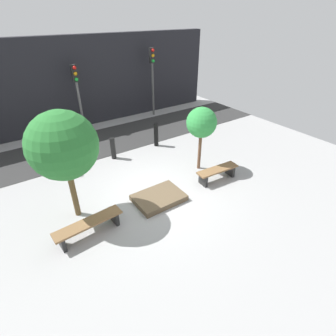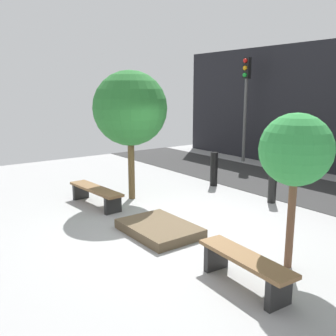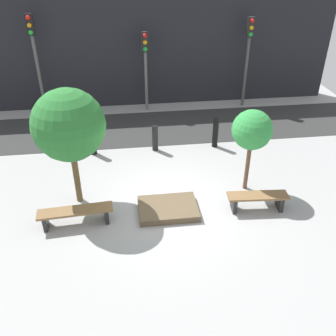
{
  "view_description": "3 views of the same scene",
  "coord_description": "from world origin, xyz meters",
  "px_view_note": "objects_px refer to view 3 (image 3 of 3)",
  "views": [
    {
      "loc": [
        -3.65,
        -6.08,
        5.36
      ],
      "look_at": [
        0.44,
        -0.19,
        1.03
      ],
      "focal_mm": 28.0,
      "sensor_mm": 36.0,
      "label": 1
    },
    {
      "loc": [
        5.73,
        -4.32,
        2.79
      ],
      "look_at": [
        0.01,
        -0.08,
        1.3
      ],
      "focal_mm": 40.0,
      "sensor_mm": 36.0,
      "label": 2
    },
    {
      "loc": [
        -1.02,
        -8.25,
        6.36
      ],
      "look_at": [
        0.08,
        0.33,
        1.0
      ],
      "focal_mm": 40.0,
      "sensor_mm": 36.0,
      "label": 3
    }
  ],
  "objects_px": {
    "tree_behind_right_bench": "(252,130)",
    "bollard_far_left": "(93,141)",
    "tree_behind_left_bench": "(69,125)",
    "traffic_light_mid_west": "(145,57)",
    "traffic_light_mid_east": "(249,46)",
    "planter_bed": "(168,209)",
    "bench_right": "(257,199)",
    "bench_left": "(76,214)",
    "traffic_light_west": "(34,48)",
    "bollard_center": "(215,133)",
    "bollard_left": "(155,138)"
  },
  "relations": [
    {
      "from": "bench_left",
      "to": "bollard_left",
      "type": "relative_size",
      "value": 2.07
    },
    {
      "from": "tree_behind_left_bench",
      "to": "traffic_light_mid_east",
      "type": "relative_size",
      "value": 0.89
    },
    {
      "from": "planter_bed",
      "to": "traffic_light_west",
      "type": "height_order",
      "value": "traffic_light_west"
    },
    {
      "from": "bollard_far_left",
      "to": "bollard_left",
      "type": "distance_m",
      "value": 2.12
    },
    {
      "from": "traffic_light_mid_east",
      "to": "planter_bed",
      "type": "bearing_deg",
      "value": -120.9
    },
    {
      "from": "planter_bed",
      "to": "traffic_light_west",
      "type": "bearing_deg",
      "value": 120.89
    },
    {
      "from": "tree_behind_left_bench",
      "to": "tree_behind_right_bench",
      "type": "xyz_separation_m",
      "value": [
        4.82,
        0.0,
        -0.44
      ]
    },
    {
      "from": "tree_behind_left_bench",
      "to": "bollard_center",
      "type": "bearing_deg",
      "value": 30.34
    },
    {
      "from": "bench_left",
      "to": "bollard_center",
      "type": "height_order",
      "value": "bollard_center"
    },
    {
      "from": "bench_right",
      "to": "traffic_light_mid_west",
      "type": "xyz_separation_m",
      "value": [
        -2.41,
        7.26,
        1.92
      ]
    },
    {
      "from": "tree_behind_right_bench",
      "to": "traffic_light_mid_west",
      "type": "bearing_deg",
      "value": 111.12
    },
    {
      "from": "planter_bed",
      "to": "tree_behind_left_bench",
      "type": "height_order",
      "value": "tree_behind_left_bench"
    },
    {
      "from": "bench_left",
      "to": "tree_behind_right_bench",
      "type": "bearing_deg",
      "value": 7.9
    },
    {
      "from": "bench_left",
      "to": "traffic_light_west",
      "type": "xyz_separation_m",
      "value": [
        -1.82,
        7.26,
        2.41
      ]
    },
    {
      "from": "bollard_far_left",
      "to": "traffic_light_west",
      "type": "distance_m",
      "value": 4.72
    },
    {
      "from": "planter_bed",
      "to": "tree_behind_right_bench",
      "type": "distance_m",
      "value": 3.11
    },
    {
      "from": "bench_right",
      "to": "tree_behind_right_bench",
      "type": "bearing_deg",
      "value": 94.15
    },
    {
      "from": "bollard_far_left",
      "to": "traffic_light_west",
      "type": "height_order",
      "value": "traffic_light_west"
    },
    {
      "from": "traffic_light_mid_west",
      "to": "traffic_light_mid_east",
      "type": "height_order",
      "value": "traffic_light_mid_east"
    },
    {
      "from": "bench_left",
      "to": "bollard_far_left",
      "type": "relative_size",
      "value": 1.92
    },
    {
      "from": "bench_left",
      "to": "bollard_center",
      "type": "xyz_separation_m",
      "value": [
        4.53,
        3.68,
        0.21
      ]
    },
    {
      "from": "bollard_far_left",
      "to": "bollard_left",
      "type": "bearing_deg",
      "value": 0.0
    },
    {
      "from": "bench_left",
      "to": "planter_bed",
      "type": "height_order",
      "value": "bench_left"
    },
    {
      "from": "bollard_center",
      "to": "traffic_light_mid_east",
      "type": "bearing_deg",
      "value": 59.56
    },
    {
      "from": "bench_right",
      "to": "bollard_far_left",
      "type": "height_order",
      "value": "bollard_far_left"
    },
    {
      "from": "bench_left",
      "to": "traffic_light_mid_west",
      "type": "relative_size",
      "value": 0.59
    },
    {
      "from": "bench_left",
      "to": "traffic_light_west",
      "type": "height_order",
      "value": "traffic_light_west"
    },
    {
      "from": "bollard_left",
      "to": "traffic_light_mid_west",
      "type": "xyz_separation_m",
      "value": [
        0.0,
        3.59,
        1.79
      ]
    },
    {
      "from": "bollard_left",
      "to": "traffic_light_west",
      "type": "height_order",
      "value": "traffic_light_west"
    },
    {
      "from": "bollard_far_left",
      "to": "traffic_light_mid_west",
      "type": "relative_size",
      "value": 0.31
    },
    {
      "from": "tree_behind_left_bench",
      "to": "traffic_light_west",
      "type": "xyz_separation_m",
      "value": [
        -1.82,
        6.24,
        0.41
      ]
    },
    {
      "from": "traffic_light_mid_east",
      "to": "bollard_center",
      "type": "bearing_deg",
      "value": -120.44
    },
    {
      "from": "planter_bed",
      "to": "bollard_far_left",
      "type": "height_order",
      "value": "bollard_far_left"
    },
    {
      "from": "bollard_far_left",
      "to": "bollard_left",
      "type": "height_order",
      "value": "bollard_far_left"
    },
    {
      "from": "traffic_light_mid_west",
      "to": "traffic_light_mid_east",
      "type": "relative_size",
      "value": 0.88
    },
    {
      "from": "bench_left",
      "to": "tree_behind_right_bench",
      "type": "distance_m",
      "value": 5.16
    },
    {
      "from": "tree_behind_right_bench",
      "to": "bollard_far_left",
      "type": "distance_m",
      "value": 5.42
    },
    {
      "from": "tree_behind_left_bench",
      "to": "traffic_light_mid_west",
      "type": "relative_size",
      "value": 1.01
    },
    {
      "from": "bollard_center",
      "to": "traffic_light_mid_east",
      "type": "distance_m",
      "value": 4.62
    },
    {
      "from": "bollard_far_left",
      "to": "traffic_light_west",
      "type": "bearing_deg",
      "value": 120.44
    },
    {
      "from": "bench_left",
      "to": "bollard_far_left",
      "type": "distance_m",
      "value": 3.69
    },
    {
      "from": "tree_behind_left_bench",
      "to": "traffic_light_mid_east",
      "type": "xyz_separation_m",
      "value": [
        6.63,
        6.24,
        0.22
      ]
    },
    {
      "from": "planter_bed",
      "to": "bollard_far_left",
      "type": "relative_size",
      "value": 1.58
    },
    {
      "from": "bollard_far_left",
      "to": "traffic_light_mid_east",
      "type": "distance_m",
      "value": 7.57
    },
    {
      "from": "tree_behind_right_bench",
      "to": "traffic_light_mid_east",
      "type": "height_order",
      "value": "traffic_light_mid_east"
    },
    {
      "from": "tree_behind_right_bench",
      "to": "bollard_center",
      "type": "distance_m",
      "value": 2.99
    },
    {
      "from": "bollard_left",
      "to": "tree_behind_right_bench",
      "type": "bearing_deg",
      "value": -47.73
    },
    {
      "from": "planter_bed",
      "to": "traffic_light_west",
      "type": "distance_m",
      "value": 8.65
    },
    {
      "from": "bollard_left",
      "to": "bollard_center",
      "type": "height_order",
      "value": "bollard_center"
    },
    {
      "from": "tree_behind_left_bench",
      "to": "traffic_light_west",
      "type": "bearing_deg",
      "value": 106.26
    }
  ]
}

